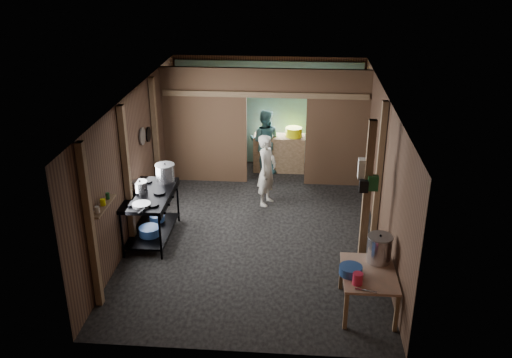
# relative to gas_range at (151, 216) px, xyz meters

# --- Properties ---
(floor) EXTENTS (4.50, 7.00, 0.00)m
(floor) POSITION_rel_gas_range_xyz_m (1.88, 0.57, -0.46)
(floor) COLOR black
(floor) RESTS_ON ground
(ceiling) EXTENTS (4.50, 7.00, 0.00)m
(ceiling) POSITION_rel_gas_range_xyz_m (1.88, 0.57, 2.14)
(ceiling) COLOR #2E2D2C
(ceiling) RESTS_ON ground
(wall_back) EXTENTS (4.50, 0.00, 2.60)m
(wall_back) POSITION_rel_gas_range_xyz_m (1.88, 4.07, 0.84)
(wall_back) COLOR brown
(wall_back) RESTS_ON ground
(wall_front) EXTENTS (4.50, 0.00, 2.60)m
(wall_front) POSITION_rel_gas_range_xyz_m (1.88, -2.93, 0.84)
(wall_front) COLOR brown
(wall_front) RESTS_ON ground
(wall_left) EXTENTS (0.00, 7.00, 2.60)m
(wall_left) POSITION_rel_gas_range_xyz_m (-0.37, 0.57, 0.84)
(wall_left) COLOR brown
(wall_left) RESTS_ON ground
(wall_right) EXTENTS (0.00, 7.00, 2.60)m
(wall_right) POSITION_rel_gas_range_xyz_m (4.13, 0.57, 0.84)
(wall_right) COLOR brown
(wall_right) RESTS_ON ground
(partition_left) EXTENTS (1.85, 0.10, 2.60)m
(partition_left) POSITION_rel_gas_range_xyz_m (0.55, 2.77, 0.84)
(partition_left) COLOR #503C24
(partition_left) RESTS_ON floor
(partition_right) EXTENTS (1.35, 0.10, 2.60)m
(partition_right) POSITION_rel_gas_range_xyz_m (3.46, 2.77, 0.84)
(partition_right) COLOR #503C24
(partition_right) RESTS_ON floor
(partition_header) EXTENTS (1.30, 0.10, 0.60)m
(partition_header) POSITION_rel_gas_range_xyz_m (2.13, 2.77, 1.84)
(partition_header) COLOR #503C24
(partition_header) RESTS_ON wall_back
(turquoise_panel) EXTENTS (4.40, 0.06, 2.50)m
(turquoise_panel) POSITION_rel_gas_range_xyz_m (1.88, 4.01, 0.79)
(turquoise_panel) COLOR #63AAAB
(turquoise_panel) RESTS_ON wall_back
(back_counter) EXTENTS (1.20, 0.50, 0.85)m
(back_counter) POSITION_rel_gas_range_xyz_m (2.18, 3.52, -0.03)
(back_counter) COLOR #9F7B5A
(back_counter) RESTS_ON floor
(wall_clock) EXTENTS (0.20, 0.03, 0.20)m
(wall_clock) POSITION_rel_gas_range_xyz_m (2.13, 3.97, 1.44)
(wall_clock) COLOR silver
(wall_clock) RESTS_ON wall_back
(post_left_a) EXTENTS (0.10, 0.12, 2.60)m
(post_left_a) POSITION_rel_gas_range_xyz_m (-0.30, -2.03, 0.84)
(post_left_a) COLOR #9F7B5A
(post_left_a) RESTS_ON floor
(post_left_b) EXTENTS (0.10, 0.12, 2.60)m
(post_left_b) POSITION_rel_gas_range_xyz_m (-0.30, -0.23, 0.84)
(post_left_b) COLOR #9F7B5A
(post_left_b) RESTS_ON floor
(post_left_c) EXTENTS (0.10, 0.12, 2.60)m
(post_left_c) POSITION_rel_gas_range_xyz_m (-0.30, 1.77, 0.84)
(post_left_c) COLOR #9F7B5A
(post_left_c) RESTS_ON floor
(post_right) EXTENTS (0.10, 0.12, 2.60)m
(post_right) POSITION_rel_gas_range_xyz_m (4.06, 0.37, 0.84)
(post_right) COLOR #9F7B5A
(post_right) RESTS_ON floor
(post_free) EXTENTS (0.12, 0.12, 2.60)m
(post_free) POSITION_rel_gas_range_xyz_m (3.73, -0.73, 0.84)
(post_free) COLOR #9F7B5A
(post_free) RESTS_ON floor
(cross_beam) EXTENTS (4.40, 0.12, 0.12)m
(cross_beam) POSITION_rel_gas_range_xyz_m (1.88, 2.72, 1.59)
(cross_beam) COLOR #9F7B5A
(cross_beam) RESTS_ON wall_left
(pan_lid_big) EXTENTS (0.03, 0.34, 0.34)m
(pan_lid_big) POSITION_rel_gas_range_xyz_m (-0.33, 0.97, 1.19)
(pan_lid_big) COLOR gray
(pan_lid_big) RESTS_ON wall_left
(pan_lid_small) EXTENTS (0.03, 0.30, 0.30)m
(pan_lid_small) POSITION_rel_gas_range_xyz_m (-0.33, 1.37, 1.09)
(pan_lid_small) COLOR black
(pan_lid_small) RESTS_ON wall_left
(wall_shelf) EXTENTS (0.14, 0.80, 0.03)m
(wall_shelf) POSITION_rel_gas_range_xyz_m (-0.27, -1.53, 0.94)
(wall_shelf) COLOR #9F7B5A
(wall_shelf) RESTS_ON wall_left
(jar_white) EXTENTS (0.07, 0.07, 0.10)m
(jar_white) POSITION_rel_gas_range_xyz_m (-0.27, -1.78, 1.01)
(jar_white) COLOR silver
(jar_white) RESTS_ON wall_shelf
(jar_yellow) EXTENTS (0.08, 0.08, 0.10)m
(jar_yellow) POSITION_rel_gas_range_xyz_m (-0.27, -1.53, 1.01)
(jar_yellow) COLOR #F5F80D
(jar_yellow) RESTS_ON wall_shelf
(jar_green) EXTENTS (0.06, 0.06, 0.10)m
(jar_green) POSITION_rel_gas_range_xyz_m (-0.27, -1.31, 1.01)
(jar_green) COLOR #185225
(jar_green) RESTS_ON wall_shelf
(bag_white) EXTENTS (0.22, 0.15, 0.32)m
(bag_white) POSITION_rel_gas_range_xyz_m (3.68, -0.65, 1.32)
(bag_white) COLOR silver
(bag_white) RESTS_ON post_free
(bag_green) EXTENTS (0.16, 0.12, 0.24)m
(bag_green) POSITION_rel_gas_range_xyz_m (3.80, -0.79, 1.14)
(bag_green) COLOR #185225
(bag_green) RESTS_ON post_free
(bag_black) EXTENTS (0.14, 0.10, 0.20)m
(bag_black) POSITION_rel_gas_range_xyz_m (3.66, -0.81, 1.09)
(bag_black) COLOR black
(bag_black) RESTS_ON post_free
(gas_range) EXTENTS (0.80, 1.55, 0.92)m
(gas_range) POSITION_rel_gas_range_xyz_m (0.00, 0.00, 0.00)
(gas_range) COLOR black
(gas_range) RESTS_ON floor
(prep_table) EXTENTS (0.78, 1.07, 0.63)m
(prep_table) POSITION_rel_gas_range_xyz_m (3.71, -1.83, -0.14)
(prep_table) COLOR tan
(prep_table) RESTS_ON floor
(stove_pot_large) EXTENTS (0.38, 0.38, 0.36)m
(stove_pot_large) POSITION_rel_gas_range_xyz_m (0.17, 0.55, 0.62)
(stove_pot_large) COLOR silver
(stove_pot_large) RESTS_ON gas_range
(stove_pot_med) EXTENTS (0.28, 0.28, 0.23)m
(stove_pot_med) POSITION_rel_gas_range_xyz_m (-0.17, 0.02, 0.55)
(stove_pot_med) COLOR silver
(stove_pot_med) RESTS_ON gas_range
(frying_pan) EXTENTS (0.45, 0.60, 0.07)m
(frying_pan) POSITION_rel_gas_range_xyz_m (0.00, -0.52, 0.48)
(frying_pan) COLOR gray
(frying_pan) RESTS_ON gas_range
(blue_tub_front) EXTENTS (0.38, 0.38, 0.16)m
(blue_tub_front) POSITION_rel_gas_range_xyz_m (0.00, -0.20, -0.20)
(blue_tub_front) COLOR navy
(blue_tub_front) RESTS_ON gas_range
(blue_tub_back) EXTENTS (0.28, 0.28, 0.11)m
(blue_tub_back) POSITION_rel_gas_range_xyz_m (0.00, 0.36, -0.22)
(blue_tub_back) COLOR navy
(blue_tub_back) RESTS_ON gas_range
(stock_pot) EXTENTS (0.50, 0.50, 0.45)m
(stock_pot) POSITION_rel_gas_range_xyz_m (3.87, -1.51, 0.38)
(stock_pot) COLOR silver
(stock_pot) RESTS_ON prep_table
(wash_basin) EXTENTS (0.42, 0.42, 0.13)m
(wash_basin) POSITION_rel_gas_range_xyz_m (3.43, -1.90, 0.24)
(wash_basin) COLOR navy
(wash_basin) RESTS_ON prep_table
(pink_bucket) EXTENTS (0.19, 0.19, 0.17)m
(pink_bucket) POSITION_rel_gas_range_xyz_m (3.51, -2.15, 0.26)
(pink_bucket) COLOR red
(pink_bucket) RESTS_ON prep_table
(knife) EXTENTS (0.30, 0.11, 0.01)m
(knife) POSITION_rel_gas_range_xyz_m (3.61, -2.31, 0.18)
(knife) COLOR silver
(knife) RESTS_ON prep_table
(yellow_tub) EXTENTS (0.39, 0.39, 0.21)m
(yellow_tub) POSITION_rel_gas_range_xyz_m (2.51, 3.52, 0.50)
(yellow_tub) COLOR #F5F80D
(yellow_tub) RESTS_ON back_counter
(red_cup) EXTENTS (0.13, 0.13, 0.15)m
(red_cup) POSITION_rel_gas_range_xyz_m (1.95, 3.52, 0.47)
(red_cup) COLOR #D43B46
(red_cup) RESTS_ON back_counter
(cook) EXTENTS (0.52, 0.64, 1.50)m
(cook) POSITION_rel_gas_range_xyz_m (2.00, 1.64, 0.29)
(cook) COLOR silver
(cook) RESTS_ON floor
(worker_back) EXTENTS (0.79, 0.65, 1.50)m
(worker_back) POSITION_rel_gas_range_xyz_m (1.84, 3.43, 0.29)
(worker_back) COLOR teal
(worker_back) RESTS_ON floor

